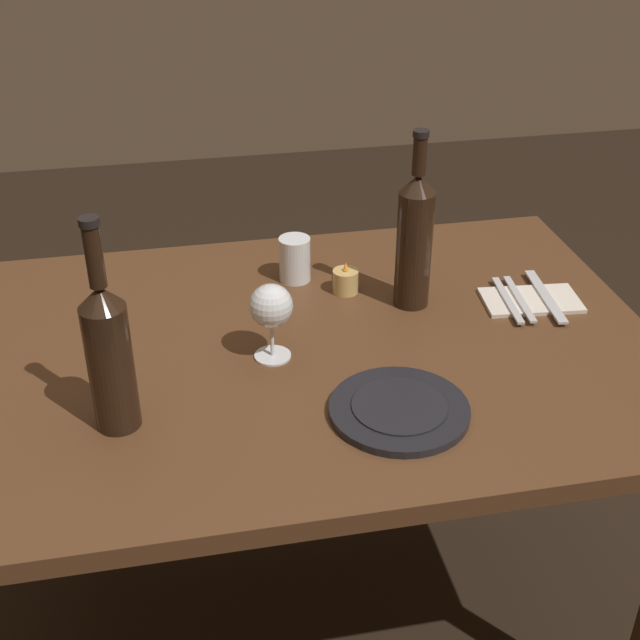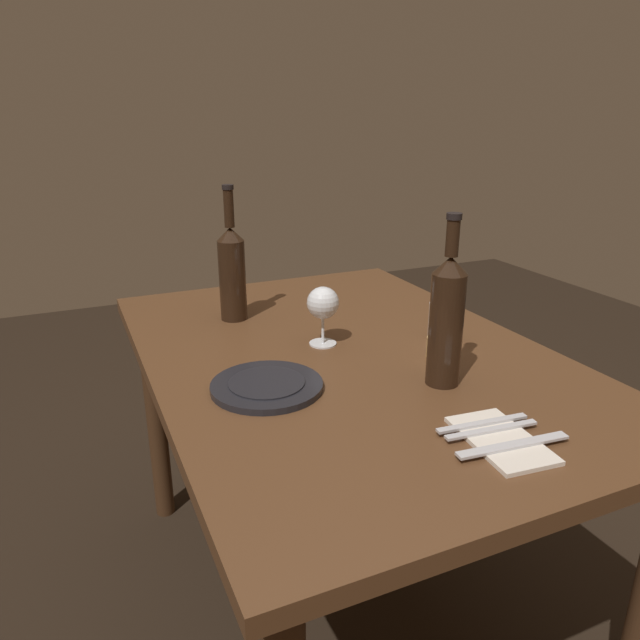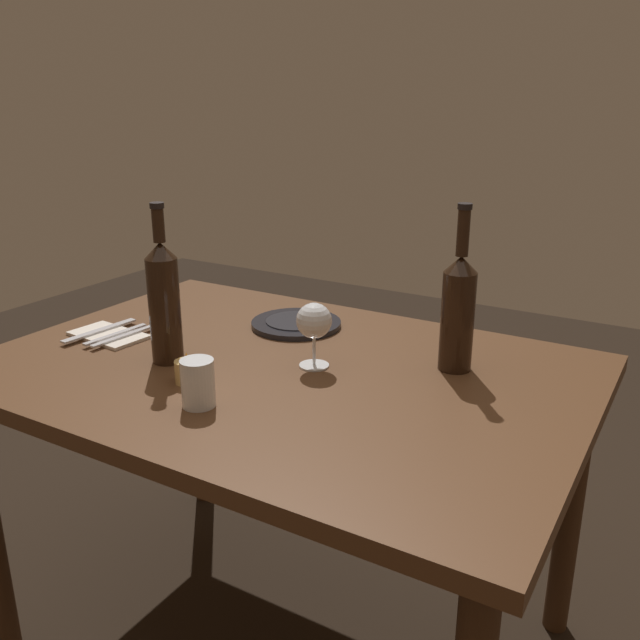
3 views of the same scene
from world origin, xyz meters
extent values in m
plane|color=black|center=(0.00, 0.00, 0.00)|extent=(6.00, 6.00, 0.00)
cube|color=#56351E|center=(0.00, 0.00, 0.72)|extent=(1.30, 0.90, 0.04)
cylinder|color=#412816|center=(-0.58, -0.38, 0.35)|extent=(0.06, 0.06, 0.70)
cylinder|color=#412816|center=(-0.58, 0.38, 0.35)|extent=(0.06, 0.06, 0.70)
cylinder|color=white|center=(-0.06, -0.03, 0.74)|extent=(0.07, 0.07, 0.00)
cylinder|color=white|center=(-0.06, -0.03, 0.78)|extent=(0.01, 0.01, 0.07)
sphere|color=white|center=(-0.06, -0.03, 0.85)|extent=(0.08, 0.08, 0.08)
cylinder|color=#42070F|center=(-0.06, -0.03, 0.84)|extent=(0.06, 0.06, 0.01)
cylinder|color=black|center=(-0.33, -0.18, 0.85)|extent=(0.07, 0.07, 0.22)
cone|color=black|center=(-0.33, -0.18, 0.97)|extent=(0.07, 0.07, 0.03)
cylinder|color=black|center=(-0.33, -0.18, 1.04)|extent=(0.03, 0.03, 0.10)
cylinder|color=black|center=(-0.33, -0.18, 1.09)|extent=(0.03, 0.03, 0.01)
cylinder|color=black|center=(0.23, 0.11, 0.86)|extent=(0.07, 0.07, 0.23)
cone|color=black|center=(0.23, 0.11, 0.99)|extent=(0.07, 0.07, 0.03)
cylinder|color=black|center=(0.23, 0.11, 1.05)|extent=(0.03, 0.03, 0.07)
cylinder|color=black|center=(0.23, 0.11, 1.09)|extent=(0.03, 0.03, 0.01)
cylinder|color=white|center=(0.02, 0.25, 0.79)|extent=(0.06, 0.06, 0.09)
cylinder|color=silver|center=(0.02, 0.25, 0.77)|extent=(0.06, 0.06, 0.05)
cylinder|color=#DBB266|center=(0.12, 0.18, 0.76)|extent=(0.05, 0.05, 0.05)
cylinder|color=white|center=(0.12, 0.18, 0.76)|extent=(0.04, 0.04, 0.03)
cone|color=#F99E2D|center=(0.12, 0.18, 0.80)|extent=(0.01, 0.01, 0.02)
cylinder|color=black|center=(0.11, -0.24, 0.75)|extent=(0.23, 0.23, 0.01)
cylinder|color=black|center=(0.11, -0.24, 0.76)|extent=(0.16, 0.16, 0.00)
cube|color=silver|center=(0.47, 0.06, 0.74)|extent=(0.20, 0.13, 0.01)
cube|color=silver|center=(0.44, 0.06, 0.75)|extent=(0.03, 0.18, 0.00)
cube|color=silver|center=(0.42, 0.06, 0.75)|extent=(0.03, 0.18, 0.00)
cube|color=silver|center=(0.50, 0.06, 0.75)|extent=(0.04, 0.21, 0.00)
camera|label=1|loc=(-0.23, -1.30, 1.59)|focal=47.97mm
camera|label=2|loc=(1.15, -0.58, 1.28)|focal=33.21mm
camera|label=3|loc=(-0.78, 1.15, 1.31)|focal=38.20mm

